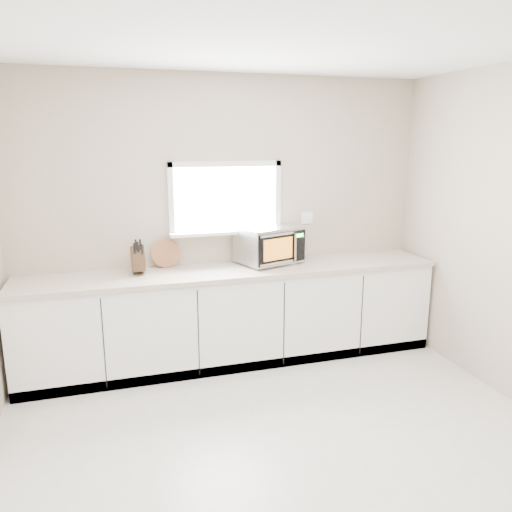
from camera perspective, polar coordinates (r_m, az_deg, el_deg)
name	(u,v)px	position (r m, az deg, el deg)	size (l,w,h in m)	color
ground	(298,466)	(3.58, 4.84, -22.76)	(4.00, 4.00, 0.00)	beige
back_wall	(226,217)	(4.87, -3.49, 4.45)	(4.00, 0.17, 2.70)	#B39F8E
cabinets	(234,317)	(4.82, -2.52, -6.98)	(3.92, 0.60, 0.88)	white
countertop	(234,271)	(4.67, -2.55, -1.72)	(3.92, 0.64, 0.04)	#BEAD9D
microwave	(269,244)	(4.84, 1.51, 1.40)	(0.67, 0.59, 0.36)	black
knife_block	(138,259)	(4.59, -13.35, -0.28)	(0.12, 0.23, 0.33)	#452B18
cutting_board	(166,253)	(4.77, -10.27, 0.31)	(0.27, 0.27, 0.02)	olive
coffee_grinder	(291,252)	(4.87, 4.04, 0.45)	(0.15, 0.15, 0.22)	#AAACB1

